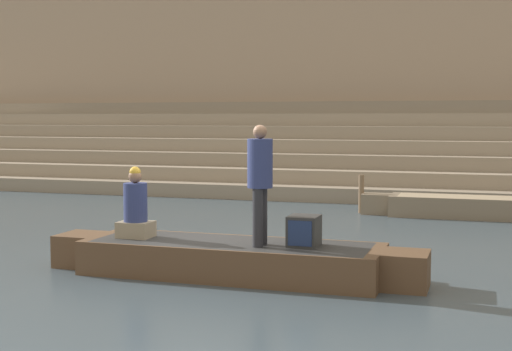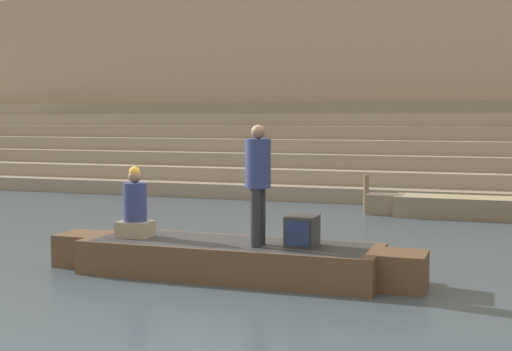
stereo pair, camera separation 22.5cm
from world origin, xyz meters
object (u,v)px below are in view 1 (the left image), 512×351
person_rowing (136,209)px  mooring_post (361,194)px  rowboat_main (231,258)px  moored_boat_shore (497,208)px  tv_set (304,231)px  person_standing (260,177)px

person_rowing → mooring_post: (2.23, 7.60, -0.47)m
rowboat_main → moored_boat_shore: (3.86, 7.53, -0.01)m
moored_boat_shore → mooring_post: mooring_post is taller
person_rowing → tv_set: size_ratio=2.24×
rowboat_main → person_standing: (0.50, -0.16, 1.24)m
moored_boat_shore → mooring_post: (-3.18, 0.02, 0.21)m
person_rowing → tv_set: (2.66, 0.07, -0.21)m
rowboat_main → moored_boat_shore: bearing=65.9°
tv_set → moored_boat_shore: bearing=70.6°
rowboat_main → person_standing: size_ratio=3.29×
tv_set → moored_boat_shore: 8.01m
rowboat_main → moored_boat_shore: rowboat_main is taller
rowboat_main → person_rowing: (-1.55, -0.05, 0.67)m
tv_set → mooring_post: bearing=93.9°
tv_set → person_standing: bearing=-163.2°
person_rowing → moored_boat_shore: bearing=46.7°
rowboat_main → tv_set: size_ratio=11.73×
person_rowing → rowboat_main: bearing=-6.0°
tv_set → moored_boat_shore: tv_set is taller
mooring_post → rowboat_main: bearing=-95.2°
mooring_post → person_rowing: bearing=-106.4°
moored_boat_shore → mooring_post: 3.18m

